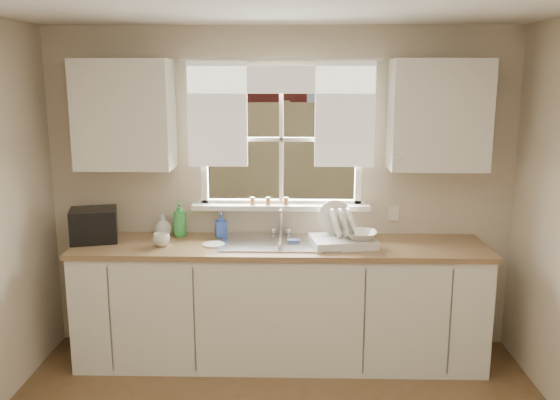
{
  "coord_description": "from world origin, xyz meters",
  "views": [
    {
      "loc": [
        0.1,
        -2.53,
        2.13
      ],
      "look_at": [
        0.0,
        1.65,
        1.25
      ],
      "focal_mm": 38.0,
      "sensor_mm": 36.0,
      "label": 1
    }
  ],
  "objects_px": {
    "dish_rack": "(342,236)",
    "soap_bottle_a": "(180,219)",
    "cup": "(161,240)",
    "black_appliance": "(94,225)"
  },
  "relations": [
    {
      "from": "dish_rack",
      "to": "black_appliance",
      "type": "xyz_separation_m",
      "value": [
        -1.86,
        0.07,
        0.06
      ]
    },
    {
      "from": "cup",
      "to": "black_appliance",
      "type": "bearing_deg",
      "value": 149.92
    },
    {
      "from": "dish_rack",
      "to": "soap_bottle_a",
      "type": "relative_size",
      "value": 1.85
    },
    {
      "from": "cup",
      "to": "soap_bottle_a",
      "type": "bearing_deg",
      "value": 56.97
    },
    {
      "from": "soap_bottle_a",
      "to": "dish_rack",
      "type": "bearing_deg",
      "value": -14.67
    },
    {
      "from": "soap_bottle_a",
      "to": "black_appliance",
      "type": "distance_m",
      "value": 0.64
    },
    {
      "from": "cup",
      "to": "black_appliance",
      "type": "xyz_separation_m",
      "value": [
        -0.54,
        0.13,
        0.07
      ]
    },
    {
      "from": "cup",
      "to": "dish_rack",
      "type": "bearing_deg",
      "value": -13.53
    },
    {
      "from": "dish_rack",
      "to": "cup",
      "type": "distance_m",
      "value": 1.32
    },
    {
      "from": "black_appliance",
      "to": "cup",
      "type": "bearing_deg",
      "value": -29.32
    }
  ]
}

